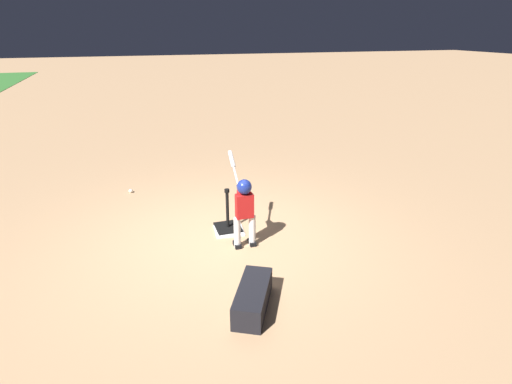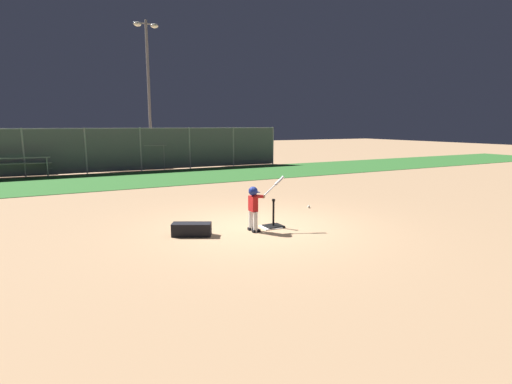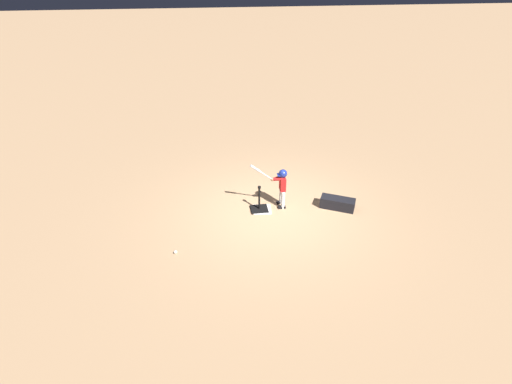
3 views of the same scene
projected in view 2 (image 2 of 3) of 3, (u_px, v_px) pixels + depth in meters
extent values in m
plane|color=tan|center=(259.00, 227.00, 9.44)|extent=(90.00, 90.00, 0.00)
cube|color=#33702D|center=(157.00, 178.00, 18.04)|extent=(56.00, 5.48, 0.02)
cylinder|color=#9E9EA3|center=(24.00, 153.00, 18.27)|extent=(0.08, 0.08, 2.24)
cylinder|color=#9E9EA3|center=(86.00, 151.00, 19.48)|extent=(0.08, 0.08, 2.24)
cylinder|color=#9E9EA3|center=(141.00, 149.00, 20.68)|extent=(0.08, 0.08, 2.24)
cylinder|color=#9E9EA3|center=(190.00, 148.00, 21.89)|extent=(0.08, 0.08, 2.24)
cylinder|color=#9E9EA3|center=(233.00, 147.00, 23.09)|extent=(0.08, 0.08, 2.24)
cylinder|color=#9E9EA3|center=(273.00, 146.00, 24.30)|extent=(0.08, 0.08, 2.24)
cube|color=#565B60|center=(141.00, 149.00, 20.68)|extent=(15.84, 0.02, 2.15)
cylinder|color=#9E9EA3|center=(140.00, 128.00, 20.50)|extent=(15.84, 0.04, 0.04)
cube|color=white|center=(271.00, 227.00, 9.39)|extent=(0.48, 0.48, 0.02)
cube|color=black|center=(273.00, 226.00, 9.42)|extent=(0.42, 0.38, 0.04)
cylinder|color=black|center=(273.00, 213.00, 9.37)|extent=(0.05, 0.05, 0.58)
cylinder|color=black|center=(274.00, 200.00, 9.32)|extent=(0.08, 0.08, 0.05)
cylinder|color=silver|center=(251.00, 220.00, 9.12)|extent=(0.10, 0.10, 0.47)
cube|color=black|center=(252.00, 229.00, 9.16)|extent=(0.18, 0.09, 0.06)
cylinder|color=silver|center=(255.00, 222.00, 8.92)|extent=(0.10, 0.10, 0.47)
cube|color=black|center=(256.00, 231.00, 8.97)|extent=(0.18, 0.09, 0.06)
cube|color=red|center=(253.00, 204.00, 8.95)|extent=(0.13, 0.24, 0.34)
sphere|color=#936B4C|center=(253.00, 192.00, 8.91)|extent=(0.18, 0.18, 0.18)
sphere|color=navy|center=(253.00, 191.00, 8.91)|extent=(0.21, 0.21, 0.21)
cube|color=navy|center=(257.00, 192.00, 8.95)|extent=(0.11, 0.15, 0.01)
cylinder|color=red|center=(257.00, 196.00, 9.02)|extent=(0.29, 0.15, 0.10)
cylinder|color=red|center=(259.00, 197.00, 8.95)|extent=(0.29, 0.15, 0.10)
sphere|color=#936B4C|center=(263.00, 197.00, 9.05)|extent=(0.09, 0.09, 0.09)
cylinder|color=silver|center=(273.00, 187.00, 9.13)|extent=(0.54, 0.03, 0.43)
cylinder|color=silver|center=(279.00, 181.00, 9.18)|extent=(0.25, 0.06, 0.22)
cylinder|color=black|center=(263.00, 197.00, 9.04)|extent=(0.04, 0.05, 0.05)
sphere|color=white|center=(309.00, 207.00, 11.58)|extent=(0.07, 0.07, 0.07)
cube|color=gray|center=(14.00, 169.00, 18.77)|extent=(3.42, 0.60, 0.04)
cube|color=gray|center=(15.00, 174.00, 19.05)|extent=(3.43, 0.66, 0.04)
cube|color=gray|center=(10.00, 164.00, 18.13)|extent=(3.42, 0.60, 0.04)
cube|color=gray|center=(12.00, 169.00, 18.41)|extent=(3.43, 0.66, 0.04)
cube|color=gray|center=(6.00, 158.00, 17.49)|extent=(3.42, 0.60, 0.04)
cube|color=gray|center=(8.00, 164.00, 17.77)|extent=(3.43, 0.66, 0.04)
cylinder|color=gray|center=(52.00, 170.00, 19.60)|extent=(0.06, 0.06, 0.33)
cylinder|color=gray|center=(47.00, 167.00, 18.13)|extent=(0.06, 0.06, 0.95)
cylinder|color=gray|center=(49.00, 162.00, 18.81)|extent=(0.22, 1.55, 0.67)
cube|color=gray|center=(131.00, 162.00, 22.29)|extent=(3.47, 0.56, 0.04)
cube|color=gray|center=(131.00, 167.00, 22.54)|extent=(3.47, 0.62, 0.04)
cube|color=gray|center=(131.00, 157.00, 21.73)|extent=(3.47, 0.56, 0.04)
cube|color=gray|center=(131.00, 162.00, 21.98)|extent=(3.47, 0.62, 0.04)
cube|color=gray|center=(132.00, 152.00, 21.17)|extent=(3.47, 0.56, 0.04)
cube|color=gray|center=(132.00, 157.00, 21.42)|extent=(3.47, 0.62, 0.04)
cube|color=gray|center=(132.00, 146.00, 20.61)|extent=(3.47, 0.56, 0.04)
cube|color=gray|center=(132.00, 151.00, 20.86)|extent=(3.47, 0.62, 0.04)
cylinder|color=gray|center=(159.00, 163.00, 23.11)|extent=(0.06, 0.06, 0.35)
cylinder|color=gray|center=(164.00, 157.00, 21.31)|extent=(0.06, 0.06, 1.32)
cylinder|color=gray|center=(161.00, 153.00, 22.14)|extent=(0.24, 1.90, 1.02)
cylinder|color=gray|center=(100.00, 165.00, 21.94)|extent=(0.06, 0.06, 0.35)
cylinder|color=gray|center=(100.00, 159.00, 20.13)|extent=(0.06, 0.06, 1.32)
cylinder|color=gray|center=(100.00, 155.00, 20.97)|extent=(0.24, 1.90, 1.02)
cube|color=gray|center=(236.00, 158.00, 24.91)|extent=(3.10, 0.35, 0.04)
cube|color=gray|center=(234.00, 162.00, 25.19)|extent=(3.10, 0.41, 0.04)
cube|color=gray|center=(240.00, 154.00, 24.28)|extent=(3.10, 0.35, 0.04)
cube|color=gray|center=(238.00, 158.00, 24.56)|extent=(3.10, 0.41, 0.04)
cube|color=gray|center=(244.00, 149.00, 23.64)|extent=(3.10, 0.35, 0.04)
cube|color=gray|center=(242.00, 153.00, 23.92)|extent=(3.10, 0.41, 0.04)
cylinder|color=gray|center=(255.00, 159.00, 25.76)|extent=(0.06, 0.06, 0.34)
cylinder|color=gray|center=(265.00, 156.00, 24.32)|extent=(0.06, 0.06, 0.99)
cylinder|color=gray|center=(260.00, 152.00, 24.98)|extent=(0.12, 1.58, 0.69)
cylinder|color=gray|center=(213.00, 161.00, 24.57)|extent=(0.06, 0.06, 0.34)
cylinder|color=gray|center=(222.00, 158.00, 23.13)|extent=(0.06, 0.06, 0.99)
cylinder|color=gray|center=(217.00, 154.00, 23.79)|extent=(0.12, 1.58, 0.69)
cube|color=black|center=(192.00, 229.00, 8.68)|extent=(0.89, 0.67, 0.28)
cylinder|color=slate|center=(149.00, 90.00, 29.42)|extent=(0.20, 0.20, 9.81)
cylinder|color=slate|center=(146.00, 24.00, 28.64)|extent=(1.40, 0.10, 0.10)
ellipsoid|color=silver|center=(137.00, 24.00, 28.39)|extent=(0.56, 0.44, 0.32)
ellipsoid|color=silver|center=(154.00, 26.00, 28.93)|extent=(0.56, 0.44, 0.32)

